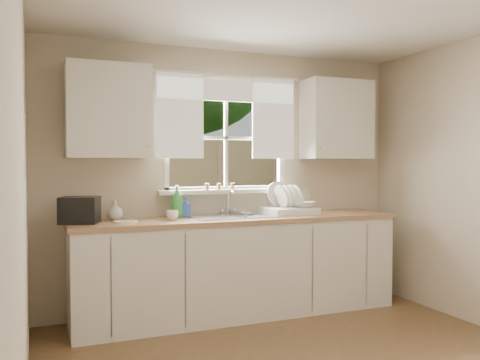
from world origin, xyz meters
name	(u,v)px	position (x,y,z in m)	size (l,w,h in m)	color
room_walls	(347,191)	(0.00, -0.07, 1.24)	(3.62, 4.02, 2.50)	beige
window	(226,155)	(0.00, 2.00, 1.49)	(1.38, 0.16, 1.06)	white
curtains	(228,108)	(0.00, 1.95, 1.93)	(1.50, 0.03, 0.81)	white
base_cabinets	(239,268)	(0.00, 1.68, 0.43)	(3.00, 0.62, 0.87)	silver
countertop	(239,219)	(0.00, 1.68, 0.89)	(3.04, 0.65, 0.04)	#A77A53
upper_cabinet_left	(108,111)	(-1.15, 1.82, 1.85)	(0.70, 0.33, 0.80)	silver
upper_cabinet_right	(337,120)	(1.15, 1.82, 1.85)	(0.70, 0.33, 0.80)	silver
wall_outlet	(306,194)	(0.88, 1.99, 1.08)	(0.08, 0.01, 0.12)	beige
sill_jars	(220,186)	(-0.09, 1.94, 1.18)	(0.30, 0.04, 0.06)	brown
backyard	(147,68)	(0.58, 8.42, 3.46)	(20.00, 10.00, 6.13)	#335421
sink	(237,224)	(0.00, 1.71, 0.84)	(0.88, 0.52, 0.40)	#B7B7BC
dish_rack	(288,207)	(0.54, 1.72, 0.98)	(0.53, 0.42, 0.31)	white
bowl	(304,204)	(0.68, 1.67, 1.00)	(0.22, 0.22, 0.05)	white
soap_bottle_a	(177,201)	(-0.55, 1.81, 1.06)	(0.11, 0.11, 0.30)	#2D8A32
soap_bottle_b	(186,207)	(-0.46, 1.83, 1.00)	(0.08, 0.09, 0.19)	#3152B8
soap_bottle_c	(115,210)	(-1.10, 1.83, 1.00)	(0.14, 0.14, 0.18)	beige
saucer	(125,221)	(-1.04, 1.65, 0.92)	(0.20, 0.20, 0.01)	white
cup	(172,215)	(-0.64, 1.65, 0.95)	(0.11, 0.11, 0.09)	white
black_appliance	(80,210)	(-1.40, 1.72, 1.02)	(0.30, 0.26, 0.22)	black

